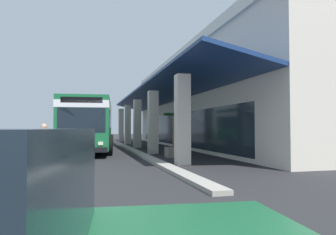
{
  "coord_description": "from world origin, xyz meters",
  "views": [
    {
      "loc": [
        21.0,
        0.13,
        1.47
      ],
      "look_at": [
        4.08,
        4.55,
        2.07
      ],
      "focal_mm": 33.47,
      "sensor_mm": 36.0,
      "label": 1
    }
  ],
  "objects": [
    {
      "name": "transit_bus",
      "position": [
        0.1,
        0.38,
        1.85
      ],
      "size": [
        11.38,
        3.51,
        3.34
      ],
      "color": "#196638",
      "rests_on": "ground"
    },
    {
      "name": "plaza_building",
      "position": [
        -2.66,
        12.63,
        3.62
      ],
      "size": [
        29.24,
        15.14,
        7.24
      ],
      "color": "beige",
      "rests_on": "ground"
    },
    {
      "name": "ground",
      "position": [
        0.0,
        8.0,
        0.0
      ],
      "size": [
        120.0,
        120.0,
        0.0
      ],
      "primitive_type": "plane",
      "color": "#262628"
    },
    {
      "name": "potted_palm",
      "position": [
        5.7,
        4.45,
        0.64
      ],
      "size": [
        1.69,
        1.66,
        2.37
      ],
      "color": "gray",
      "rests_on": "ground"
    },
    {
      "name": "pedestrian",
      "position": [
        8.41,
        -1.42,
        0.92
      ],
      "size": [
        0.57,
        0.53,
        1.65
      ],
      "color": "#38383D",
      "rests_on": "ground"
    },
    {
      "name": "curb_strip",
      "position": [
        -2.66,
        3.01,
        0.06
      ],
      "size": [
        34.73,
        0.5,
        0.12
      ],
      "primitive_type": "cube",
      "color": "#9E998E",
      "rests_on": "ground"
    }
  ]
}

